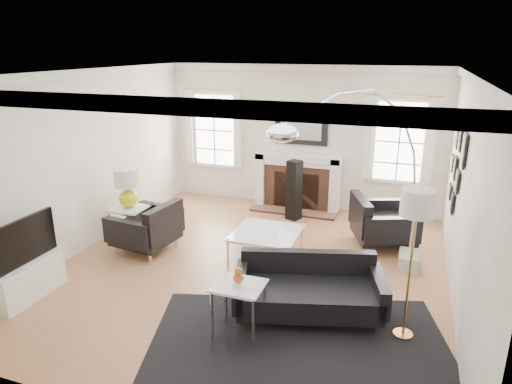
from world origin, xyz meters
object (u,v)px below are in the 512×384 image
at_px(armchair_right, 379,224).
at_px(coffee_table, 266,234).
at_px(arc_floor_lamp, 354,180).
at_px(sofa, 308,290).
at_px(fireplace, 298,182).
at_px(gourd_lamp, 127,185).
at_px(armchair_left, 149,228).

distance_m(armchair_right, coffee_table, 1.91).
bearing_deg(armchair_right, arc_floor_lamp, -102.42).
bearing_deg(arc_floor_lamp, sofa, -108.95).
relative_size(sofa, arc_floor_lamp, 0.71).
distance_m(fireplace, coffee_table, 2.40).
bearing_deg(gourd_lamp, coffee_table, 3.62).
bearing_deg(gourd_lamp, armchair_left, -20.61).
xyz_separation_m(fireplace, arc_floor_lamp, (1.41, -2.67, 0.92)).
relative_size(gourd_lamp, arc_floor_lamp, 0.24).
bearing_deg(armchair_left, gourd_lamp, 159.39).
bearing_deg(armchair_right, fireplace, 142.08).
bearing_deg(arc_floor_lamp, armchair_right, 77.58).
distance_m(sofa, armchair_left, 2.98).
height_order(fireplace, arc_floor_lamp, arc_floor_lamp).
bearing_deg(armchair_left, coffee_table, 9.52).
distance_m(armchair_left, arc_floor_lamp, 3.34).
relative_size(fireplace, coffee_table, 1.73).
bearing_deg(arc_floor_lamp, fireplace, 117.81).
bearing_deg(armchair_left, fireplace, 57.13).
xyz_separation_m(armchair_right, gourd_lamp, (-3.90, -1.21, 0.61)).
bearing_deg(fireplace, sofa, -73.73).
bearing_deg(arc_floor_lamp, coffee_table, 167.68).
xyz_separation_m(sofa, coffee_table, (-0.95, 1.27, 0.09)).
relative_size(fireplace, gourd_lamp, 2.59).
height_order(sofa, armchair_right, armchair_right).
xyz_separation_m(fireplace, gourd_lamp, (-2.19, -2.54, 0.45)).
xyz_separation_m(sofa, gourd_lamp, (-3.26, 1.13, 0.68)).
bearing_deg(coffee_table, armchair_right, 33.80).
height_order(armchair_right, gourd_lamp, gourd_lamp).
height_order(gourd_lamp, arc_floor_lamp, arc_floor_lamp).
xyz_separation_m(armchair_left, gourd_lamp, (-0.44, 0.17, 0.62)).
xyz_separation_m(armchair_left, armchair_right, (3.45, 1.37, 0.01)).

